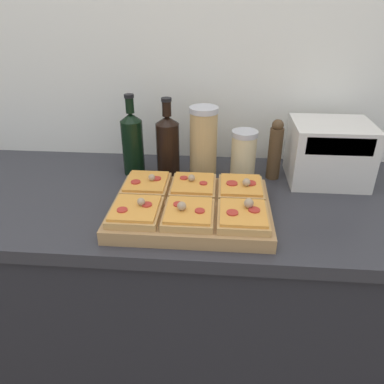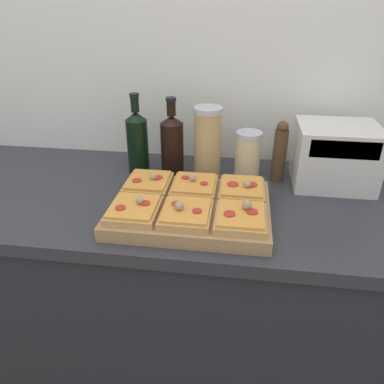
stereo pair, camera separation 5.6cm
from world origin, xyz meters
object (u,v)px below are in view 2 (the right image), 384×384
at_px(cutting_board, 191,209).
at_px(grain_jar_short, 248,155).
at_px(wine_bottle, 172,144).
at_px(pepper_mill, 280,152).
at_px(olive_oil_bottle, 137,141).
at_px(grain_jar_tall, 207,143).
at_px(toaster_oven, 335,155).

relative_size(cutting_board, grain_jar_short, 2.70).
distance_m(wine_bottle, pepper_mill, 0.37).
bearing_deg(olive_oil_bottle, grain_jar_tall, 0.00).
xyz_separation_m(olive_oil_bottle, toaster_oven, (0.67, -0.00, -0.01)).
height_order(grain_jar_short, toaster_oven, toaster_oven).
bearing_deg(grain_jar_tall, wine_bottle, 180.00).
bearing_deg(pepper_mill, toaster_oven, -0.27).
distance_m(wine_bottle, grain_jar_short, 0.26).
xyz_separation_m(cutting_board, olive_oil_bottle, (-0.23, 0.27, 0.10)).
height_order(cutting_board, pepper_mill, pepper_mill).
xyz_separation_m(grain_jar_short, toaster_oven, (0.28, -0.00, 0.02)).
relative_size(wine_bottle, toaster_oven, 0.97).
xyz_separation_m(cutting_board, pepper_mill, (0.26, 0.27, 0.08)).
bearing_deg(wine_bottle, cutting_board, -69.19).
distance_m(grain_jar_tall, toaster_oven, 0.42).
height_order(grain_jar_tall, grain_jar_short, grain_jar_tall).
bearing_deg(pepper_mill, grain_jar_tall, 180.00).
xyz_separation_m(wine_bottle, grain_jar_short, (0.26, 0.00, -0.03)).
distance_m(olive_oil_bottle, grain_jar_short, 0.39).
bearing_deg(grain_jar_tall, olive_oil_bottle, 180.00).
bearing_deg(toaster_oven, pepper_mill, 179.73).
bearing_deg(cutting_board, toaster_oven, 31.62).
bearing_deg(wine_bottle, pepper_mill, 0.00).
xyz_separation_m(cutting_board, grain_jar_tall, (0.02, 0.27, 0.10)).
bearing_deg(grain_jar_tall, grain_jar_short, 0.00).
relative_size(wine_bottle, grain_jar_tall, 1.11).
bearing_deg(toaster_oven, cutting_board, -148.38).
bearing_deg(cutting_board, grain_jar_tall, 85.96).
height_order(cutting_board, toaster_oven, toaster_oven).
bearing_deg(grain_jar_short, pepper_mill, 0.00).
height_order(wine_bottle, grain_jar_short, wine_bottle).
xyz_separation_m(olive_oil_bottle, grain_jar_tall, (0.25, 0.00, 0.01)).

